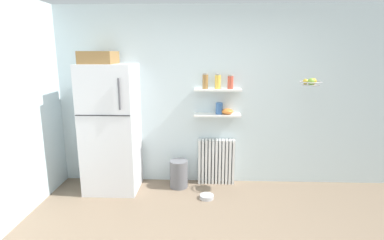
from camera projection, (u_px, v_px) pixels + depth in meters
The scene contains 14 objects.
ground_plane at pixel (208, 238), 3.22m from camera, with size 7.04×7.04×0.00m, color #7A6651.
back_wall at pixel (208, 97), 4.44m from camera, with size 7.04×0.10×2.60m, color silver.
refrigerator at pixel (111, 126), 4.22m from camera, with size 0.73×0.66×1.96m.
radiator at pixel (216, 162), 4.52m from camera, with size 0.54×0.12×0.68m.
wall_shelf_lower at pixel (217, 115), 4.33m from camera, with size 0.67×0.22×0.03m, color white.
wall_shelf_upper at pixel (218, 90), 4.26m from camera, with size 0.67×0.22×0.03m, color white.
storage_jar_0 at pixel (205, 81), 4.24m from camera, with size 0.08×0.08×0.22m.
storage_jar_1 at pixel (218, 81), 4.23m from camera, with size 0.08×0.08×0.21m.
storage_jar_2 at pixel (230, 82), 4.22m from camera, with size 0.08×0.08×0.20m.
vase at pixel (219, 108), 4.31m from camera, with size 0.10×0.10×0.17m, color #38609E.
shelf_bowl at pixel (227, 111), 4.32m from camera, with size 0.18×0.18×0.08m, color orange.
trash_bin at pixel (179, 174), 4.41m from camera, with size 0.26×0.26×0.41m, color slate.
pet_food_bowl at pixel (207, 197), 4.09m from camera, with size 0.19×0.19×0.05m, color #B7B7BC.
hanging_fruit_basket at pixel (311, 82), 3.87m from camera, with size 0.28×0.28×0.10m.
Camera 1 is at (-0.07, -2.37, 1.94)m, focal length 28.16 mm.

